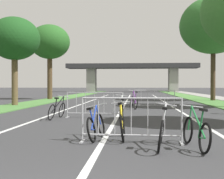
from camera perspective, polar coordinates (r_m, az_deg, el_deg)
name	(u,v)px	position (r m, az deg, el deg)	size (l,w,h in m)	color
grass_verge_left	(62,98)	(31.24, -9.30, -1.58)	(2.37, 68.77, 0.05)	#477A38
grass_verge_right	(197,99)	(30.91, 15.42, -1.62)	(2.37, 68.77, 0.05)	#477A38
sidewalk_path_right	(221,98)	(31.44, 19.58, -1.57)	(2.27, 68.77, 0.08)	gray
lane_stripe_center	(125,104)	(22.13, 2.45, -2.61)	(0.14, 39.79, 0.01)	silver
lane_stripe_right_lane	(167,104)	(22.23, 10.22, -2.61)	(0.14, 39.79, 0.01)	silver
lane_stripe_left_lane	(84,103)	(22.44, -5.25, -2.56)	(0.14, 39.79, 0.01)	silver
overpass_bridge	(132,70)	(59.10, 3.71, 3.56)	(24.92, 3.92, 5.39)	#2D2D30
tree_left_oak_near	(15,39)	(20.99, -17.58, 8.86)	(3.25, 3.25, 5.70)	brown
tree_left_pine_far	(50,42)	(29.07, -11.45, 8.52)	(3.69, 3.69, 6.86)	#4C3823
tree_right_cypress_far	(213,26)	(27.70, 18.22, 11.15)	(5.60, 5.60, 8.71)	#3D2D1E
crowd_barrier_nearest	(131,120)	(7.11, 3.55, -5.72)	(2.36, 0.55, 1.05)	#ADADB2
crowd_barrier_second	(95,105)	(12.53, -3.22, -2.88)	(2.36, 0.56, 1.05)	#ADADB2
crowd_barrier_third	(154,99)	(17.77, 7.85, -1.79)	(2.35, 0.52, 1.05)	#ADADB2
bicycle_yellow_0	(122,124)	(7.67, 1.94, -6.42)	(0.50, 1.65, 0.92)	black
bicycle_silver_1	(162,131)	(6.64, 9.20, -7.51)	(0.55, 1.74, 0.94)	black
bicycle_blue_2	(96,125)	(7.63, -2.98, -6.65)	(0.55, 1.57, 0.87)	black
bicycle_black_3	(57,110)	(12.29, -10.12, -3.72)	(0.60, 1.71, 0.92)	black
bicycle_green_4	(196,132)	(6.74, 15.28, -7.59)	(0.53, 1.70, 0.90)	black
bicycle_white_5	(121,111)	(11.88, 1.73, -3.92)	(0.53, 1.58, 0.95)	black
bicycle_purple_6	(134,102)	(17.24, 4.06, -2.31)	(0.57, 1.67, 1.05)	black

